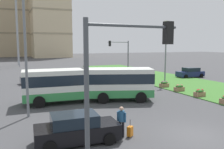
% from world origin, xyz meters
% --- Properties ---
extents(ground_plane, '(260.00, 260.00, 0.00)m').
position_xyz_m(ground_plane, '(0.00, 0.00, 0.00)').
color(ground_plane, '#424244').
extents(grass_median, '(10.00, 70.00, 0.08)m').
position_xyz_m(grass_median, '(12.05, 10.00, 0.04)').
color(grass_median, '#3D752D').
rests_on(grass_median, ground_plane).
extents(articulated_bus, '(11.89, 5.05, 3.00)m').
position_xyz_m(articulated_bus, '(-2.91, 10.32, 1.65)').
color(articulated_bus, silver).
rests_on(articulated_bus, ground).
extents(car_black_sedan, '(4.52, 2.28, 1.58)m').
position_xyz_m(car_black_sedan, '(-6.54, 1.82, 0.75)').
color(car_black_sedan, black).
rests_on(car_black_sedan, ground).
extents(car_navy_sedan, '(4.49, 2.21, 1.58)m').
position_xyz_m(car_navy_sedan, '(17.09, 19.20, 0.75)').
color(car_navy_sedan, '#19234C').
rests_on(car_navy_sedan, ground).
extents(car_grey_wagon, '(4.59, 2.45, 1.58)m').
position_xyz_m(car_grey_wagon, '(-6.04, 23.15, 0.75)').
color(car_grey_wagon, slate).
rests_on(car_grey_wagon, ground).
extents(pedestrian_crossing, '(0.37, 0.49, 1.74)m').
position_xyz_m(pedestrian_crossing, '(-3.99, 1.59, 1.00)').
color(pedestrian_crossing, black).
rests_on(pedestrian_crossing, ground).
extents(rolling_suitcase, '(0.43, 0.40, 0.97)m').
position_xyz_m(rolling_suitcase, '(-3.54, 1.39, 0.31)').
color(rolling_suitcase, orange).
rests_on(rolling_suitcase, ground).
extents(flower_planter_2, '(1.10, 0.56, 0.74)m').
position_xyz_m(flower_planter_2, '(7.65, 7.54, 0.43)').
color(flower_planter_2, '#937051').
rests_on(flower_planter_2, grass_median).
extents(flower_planter_3, '(1.10, 0.56, 0.74)m').
position_xyz_m(flower_planter_3, '(7.65, 10.58, 0.43)').
color(flower_planter_3, '#937051').
rests_on(flower_planter_3, grass_median).
extents(flower_planter_4, '(1.10, 0.56, 0.74)m').
position_xyz_m(flower_planter_4, '(7.65, 13.33, 0.43)').
color(flower_planter_4, '#937051').
rests_on(flower_planter_4, grass_median).
extents(traffic_light_near_left, '(3.43, 0.28, 5.99)m').
position_xyz_m(traffic_light_near_left, '(-6.41, -3.00, 4.10)').
color(traffic_light_near_left, '#474C51').
rests_on(traffic_light_near_left, ground).
extents(traffic_light_far_right, '(3.43, 0.28, 5.79)m').
position_xyz_m(traffic_light_far_right, '(6.14, 22.00, 3.98)').
color(traffic_light_far_right, '#474C51').
rests_on(traffic_light_far_right, ground).
extents(streetlight_left, '(0.70, 0.28, 8.99)m').
position_xyz_m(streetlight_left, '(-8.50, 7.66, 4.94)').
color(streetlight_left, slate).
rests_on(streetlight_left, ground).
extents(streetlight_median, '(0.70, 0.28, 8.31)m').
position_xyz_m(streetlight_median, '(9.55, 15.76, 4.59)').
color(streetlight_median, slate).
rests_on(streetlight_median, ground).
extents(apartment_tower_westcentre, '(21.42, 17.47, 49.74)m').
position_xyz_m(apartment_tower_westcentre, '(-7.57, 109.74, 24.89)').
color(apartment_tower_westcentre, tan).
rests_on(apartment_tower_westcentre, ground).
extents(apartment_tower_centre, '(15.31, 19.77, 37.62)m').
position_xyz_m(apartment_tower_centre, '(7.76, 95.56, 18.83)').
color(apartment_tower_centre, beige).
rests_on(apartment_tower_centre, ground).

